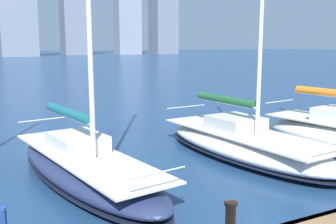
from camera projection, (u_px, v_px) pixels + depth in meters
sailboat_forest at (243, 142)px, 15.73m from camera, size 3.75×9.30×12.44m
sailboat_teal at (84, 165)px, 12.71m from camera, size 3.87×9.33×11.92m
mooring_post at (230, 223)px, 7.49m from camera, size 0.26×0.26×0.91m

